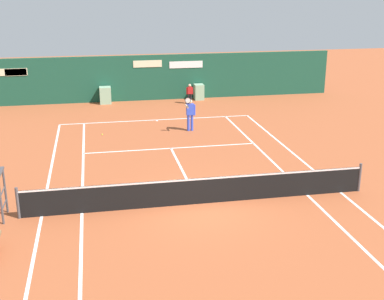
{
  "coord_description": "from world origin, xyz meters",
  "views": [
    {
      "loc": [
        -3.37,
        -15.92,
        7.28
      ],
      "look_at": [
        0.44,
        3.56,
        0.8
      ],
      "focal_mm": 47.73,
      "sensor_mm": 36.0,
      "label": 1
    }
  ],
  "objects_px": {
    "tennis_ball_mid_court": "(175,180)",
    "tennis_ball_by_sideline": "(102,134)",
    "ball_kid_right_post": "(190,92)",
    "player_on_baseline": "(190,112)"
  },
  "relations": [
    {
      "from": "tennis_ball_mid_court",
      "to": "tennis_ball_by_sideline",
      "type": "distance_m",
      "value": 7.42
    },
    {
      "from": "ball_kid_right_post",
      "to": "tennis_ball_by_sideline",
      "type": "bearing_deg",
      "value": 49.62
    },
    {
      "from": "player_on_baseline",
      "to": "ball_kid_right_post",
      "type": "height_order",
      "value": "player_on_baseline"
    },
    {
      "from": "player_on_baseline",
      "to": "tennis_ball_by_sideline",
      "type": "height_order",
      "value": "player_on_baseline"
    },
    {
      "from": "player_on_baseline",
      "to": "tennis_ball_mid_court",
      "type": "height_order",
      "value": "player_on_baseline"
    },
    {
      "from": "tennis_ball_mid_court",
      "to": "tennis_ball_by_sideline",
      "type": "bearing_deg",
      "value": 110.43
    },
    {
      "from": "ball_kid_right_post",
      "to": "tennis_ball_mid_court",
      "type": "bearing_deg",
      "value": 79.27
    },
    {
      "from": "tennis_ball_mid_court",
      "to": "tennis_ball_by_sideline",
      "type": "relative_size",
      "value": 1.0
    },
    {
      "from": "player_on_baseline",
      "to": "ball_kid_right_post",
      "type": "relative_size",
      "value": 1.48
    },
    {
      "from": "tennis_ball_mid_court",
      "to": "ball_kid_right_post",
      "type": "bearing_deg",
      "value": 76.7
    }
  ]
}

